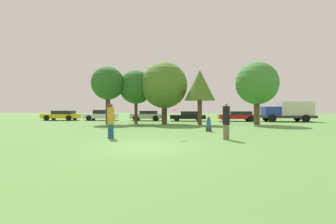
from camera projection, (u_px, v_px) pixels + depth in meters
name	position (u px, v px, depth m)	size (l,w,h in m)	color
ground_plane	(148.00, 147.00, 10.86)	(120.00, 120.00, 0.00)	#5B8E42
person_thrower	(111.00, 121.00, 14.00)	(0.37, 0.37, 1.90)	navy
person_catcher	(226.00, 121.00, 13.47)	(0.37, 0.37, 1.94)	#726651
frisbee	(174.00, 110.00, 13.91)	(0.26, 0.26, 0.09)	#F21E72
bystander_sitting	(209.00, 125.00, 17.92)	(0.39, 0.33, 1.03)	#3F3F47
tree_0	(108.00, 84.00, 25.55)	(3.27, 3.27, 5.70)	#473323
tree_1	(136.00, 87.00, 26.34)	(3.41, 3.41, 5.44)	#473323
tree_2	(164.00, 85.00, 25.70)	(4.58, 4.58, 6.15)	#473323
tree_3	(200.00, 86.00, 24.54)	(2.90, 2.90, 5.24)	brown
tree_4	(257.00, 84.00, 24.78)	(4.06, 4.06, 6.01)	brown
parked_car_yellow	(62.00, 115.00, 32.78)	(4.62, 2.15, 1.24)	gold
parked_car_white	(102.00, 115.00, 32.70)	(4.22, 2.03, 1.33)	silver
parked_car_silver	(147.00, 115.00, 32.10)	(3.95, 2.15, 1.23)	#B2B2B7
parked_car_black	(188.00, 116.00, 31.38)	(4.32, 2.12, 1.18)	black
parked_car_red	(238.00, 116.00, 30.74)	(4.54, 2.03, 1.19)	red
delivery_truck_blue	(288.00, 111.00, 30.24)	(6.02, 2.65, 2.32)	#2D2D33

